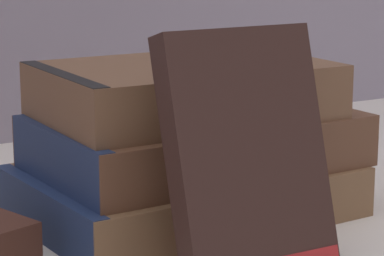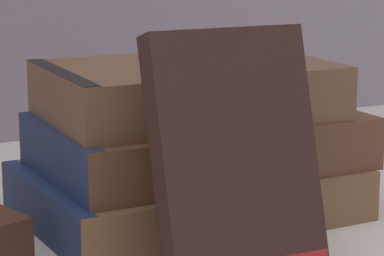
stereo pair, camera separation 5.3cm
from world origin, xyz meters
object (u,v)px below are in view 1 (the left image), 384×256
at_px(book_flat_top, 178,91).
at_px(book_leaning_front, 248,161).
at_px(pocket_watch, 225,56).
at_px(book_flat_bottom, 178,192).
at_px(book_flat_middle, 190,142).

height_order(book_flat_top, book_leaning_front, book_leaning_front).
relative_size(book_leaning_front, pocket_watch, 2.76).
xyz_separation_m(book_flat_top, book_leaning_front, (-0.02, -0.12, -0.02)).
height_order(book_flat_bottom, pocket_watch, pocket_watch).
bearing_deg(book_flat_middle, book_flat_bottom, 168.67).
relative_size(book_flat_middle, book_flat_top, 1.17).
xyz_separation_m(book_flat_bottom, pocket_watch, (0.04, 0.00, 0.10)).
height_order(book_flat_middle, book_leaning_front, book_leaning_front).
bearing_deg(book_leaning_front, book_flat_middle, 77.31).
bearing_deg(book_flat_middle, book_flat_top, 162.11).
xyz_separation_m(book_flat_bottom, book_leaning_front, (-0.02, -0.12, 0.05)).
relative_size(book_flat_bottom, book_flat_top, 1.20).
distance_m(book_flat_bottom, book_leaning_front, 0.14).
distance_m(book_flat_bottom, book_flat_top, 0.08).
xyz_separation_m(book_flat_top, pocket_watch, (0.04, 0.00, 0.02)).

